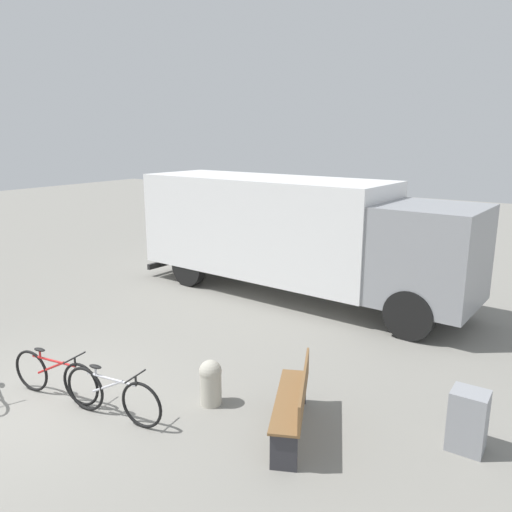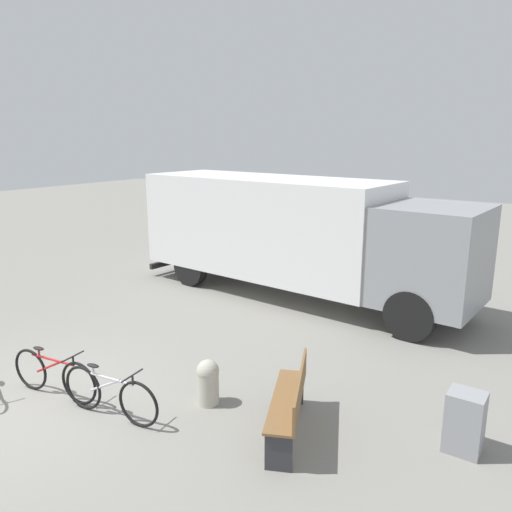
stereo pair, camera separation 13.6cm
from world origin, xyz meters
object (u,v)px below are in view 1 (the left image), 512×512
object	(u,v)px
delivery_truck	(292,231)
park_bench	(295,400)
bicycle_far	(112,395)
bollard_near_bench	(211,381)
bicycle_middle	(55,376)
utility_box	(468,420)

from	to	relation	value
delivery_truck	park_bench	world-z (taller)	delivery_truck
bicycle_far	bollard_near_bench	world-z (taller)	bicycle_far
delivery_truck	bicycle_far	size ratio (longest dim) A/B	5.16
bicycle_far	park_bench	bearing A→B (deg)	17.87
bollard_near_bench	delivery_truck	bearing A→B (deg)	107.12
bicycle_middle	utility_box	bearing A→B (deg)	12.83
bollard_near_bench	bicycle_middle	bearing A→B (deg)	-150.54
delivery_truck	park_bench	xyz separation A→B (m)	(3.13, -5.39, -1.17)
bicycle_far	utility_box	xyz separation A→B (m)	(4.44, 2.09, 0.04)
park_bench	utility_box	world-z (taller)	park_bench
park_bench	bollard_near_bench	world-z (taller)	park_bench
delivery_truck	bollard_near_bench	size ratio (longest dim) A/B	12.48
bicycle_middle	bicycle_far	world-z (taller)	same
bicycle_middle	utility_box	xyz separation A→B (m)	(5.65, 2.18, 0.04)
utility_box	bollard_near_bench	bearing A→B (deg)	-164.51
delivery_truck	bicycle_far	distance (m)	6.70
delivery_truck	bicycle_far	world-z (taller)	delivery_truck
park_bench	bicycle_far	distance (m)	2.65
bicycle_far	bollard_near_bench	distance (m)	1.45
park_bench	utility_box	size ratio (longest dim) A/B	2.11
bicycle_middle	bicycle_far	bearing A→B (deg)	-3.85
bicycle_far	utility_box	size ratio (longest dim) A/B	2.11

